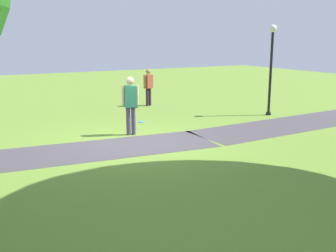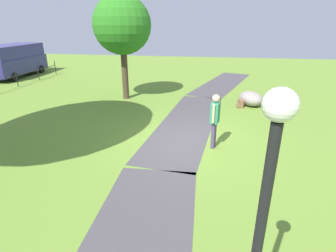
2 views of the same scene
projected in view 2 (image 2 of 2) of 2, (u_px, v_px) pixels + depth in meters
The scene contains 10 objects.
ground_plane at pixel (189, 142), 9.18m from camera, with size 48.00×48.00×0.00m, color olive.
footpath_segment_mid at pixel (188, 122), 11.02m from camera, with size 8.18×2.92×0.01m.
footpath_segment_far at pixel (223, 83), 17.93m from camera, with size 8.25×4.37×0.01m.
young_tree_near_path at pixel (122, 26), 13.06m from camera, with size 2.87×2.87×5.16m.
lamp_post at pixel (261, 225), 2.47m from camera, with size 0.28×0.28×3.42m.
lawn_boulder at pixel (251, 99), 13.07m from camera, with size 1.65×1.50×0.69m.
man_near_boulder at pixel (215, 117), 8.42m from camera, with size 0.51×0.32×1.79m.
backpack_by_boulder at pixel (240, 104), 12.77m from camera, with size 0.33×0.32×0.40m.
frisbee_on_grass at pixel (268, 168), 7.54m from camera, with size 0.22×0.22×0.02m.
delivery_van at pixel (12, 59), 19.68m from camera, with size 5.40×2.65×2.30m.
Camera 2 is at (-8.35, -0.65, 3.87)m, focal length 28.44 mm.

